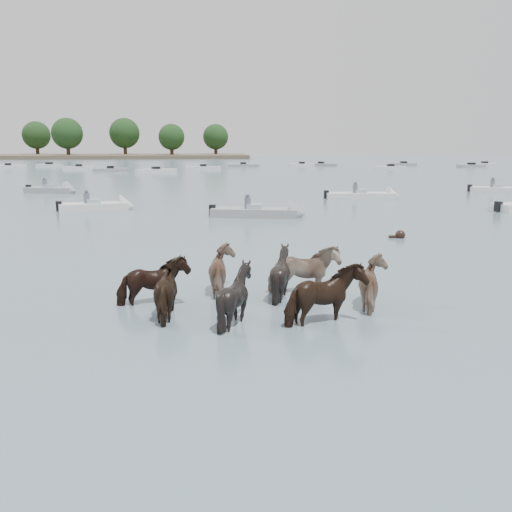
{
  "coord_description": "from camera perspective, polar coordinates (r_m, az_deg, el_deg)",
  "views": [
    {
      "loc": [
        -1.99,
        -11.35,
        4.1
      ],
      "look_at": [
        -0.63,
        3.27,
        1.1
      ],
      "focal_mm": 38.77,
      "sensor_mm": 36.0,
      "label": 1
    }
  ],
  "objects": [
    {
      "name": "motorboat_b",
      "position": [
        31.43,
        1.24,
        4.48
      ],
      "size": [
        5.58,
        2.65,
        1.92
      ],
      "rotation": [
        0.0,
        0.0,
        -0.2
      ],
      "color": "gray",
      "rests_on": "ground"
    },
    {
      "name": "motorboat_c",
      "position": [
        42.47,
        11.72,
        6.09
      ],
      "size": [
        5.78,
        1.99,
        1.92
      ],
      "rotation": [
        0.0,
        0.0,
        -0.07
      ],
      "color": "silver",
      "rests_on": "ground"
    },
    {
      "name": "pony_herd",
      "position": [
        14.12,
        0.47,
        -3.1
      ],
      "size": [
        7.52,
        4.85,
        1.66
      ],
      "color": "black",
      "rests_on": "ground"
    },
    {
      "name": "distant_flotilla",
      "position": [
        93.19,
        -4.63,
        9.16
      ],
      "size": [
        106.4,
        23.38,
        0.93
      ],
      "color": "silver",
      "rests_on": "ground"
    },
    {
      "name": "motorboat_f",
      "position": [
        49.56,
        -19.79,
        6.4
      ],
      "size": [
        4.68,
        2.76,
        1.92
      ],
      "rotation": [
        0.0,
        0.0,
        -0.28
      ],
      "color": "gray",
      "rests_on": "ground"
    },
    {
      "name": "ground",
      "position": [
        12.23,
        4.42,
        -8.08
      ],
      "size": [
        400.0,
        400.0,
        0.0
      ],
      "primitive_type": "plane",
      "color": "#4B606C",
      "rests_on": "ground"
    },
    {
      "name": "motorboat_e",
      "position": [
        51.34,
        24.36,
        6.22
      ],
      "size": [
        5.02,
        3.01,
        1.92
      ],
      "rotation": [
        0.0,
        0.0,
        -0.32
      ],
      "color": "silver",
      "rests_on": "ground"
    },
    {
      "name": "swimming_pony",
      "position": [
        25.21,
        14.55,
        2.06
      ],
      "size": [
        0.72,
        0.44,
        0.44
      ],
      "color": "black",
      "rests_on": "ground"
    },
    {
      "name": "motorboat_a",
      "position": [
        35.81,
        -15.26,
        4.95
      ],
      "size": [
        4.8,
        2.57,
        1.92
      ],
      "rotation": [
        0.0,
        0.0,
        0.22
      ],
      "color": "silver",
      "rests_on": "ground"
    }
  ]
}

